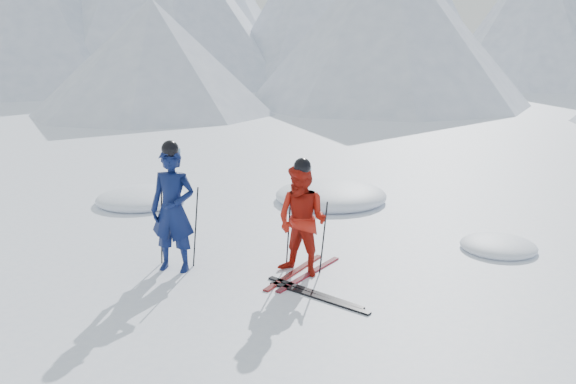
% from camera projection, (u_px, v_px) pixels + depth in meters
% --- Properties ---
extents(ground, '(160.00, 160.00, 0.00)m').
position_uv_depth(ground, '(358.00, 275.00, 9.40)').
color(ground, white).
rests_on(ground, ground).
extents(skier_blue, '(0.75, 0.53, 1.95)m').
position_uv_depth(skier_blue, '(173.00, 210.00, 9.39)').
color(skier_blue, '#0B1643').
rests_on(skier_blue, ground).
extents(skier_red, '(0.97, 0.83, 1.72)m').
position_uv_depth(skier_red, '(302.00, 221.00, 9.23)').
color(skier_red, '#AB190D').
rests_on(skier_red, ground).
extents(pole_blue_left, '(0.13, 0.09, 1.30)m').
position_uv_depth(pole_blue_left, '(162.00, 226.00, 9.69)').
color(pole_blue_left, black).
rests_on(pole_blue_left, ground).
extents(pole_blue_right, '(0.13, 0.08, 1.30)m').
position_uv_depth(pole_blue_right, '(196.00, 227.00, 9.62)').
color(pole_blue_right, black).
rests_on(pole_blue_right, ground).
extents(pole_red_left, '(0.12, 0.09, 1.14)m').
position_uv_depth(pole_red_left, '(288.00, 232.00, 9.62)').
color(pole_red_left, black).
rests_on(pole_red_left, ground).
extents(pole_red_right, '(0.12, 0.08, 1.14)m').
position_uv_depth(pole_red_right, '(323.00, 238.00, 9.35)').
color(pole_red_right, black).
rests_on(pole_red_right, ground).
extents(ski_worn_left, '(0.43, 1.68, 0.03)m').
position_uv_depth(ski_worn_left, '(294.00, 272.00, 9.47)').
color(ski_worn_left, black).
rests_on(ski_worn_left, ground).
extents(ski_worn_right, '(0.55, 1.66, 0.03)m').
position_uv_depth(ski_worn_right, '(309.00, 274.00, 9.40)').
color(ski_worn_right, black).
rests_on(ski_worn_right, ground).
extents(ski_loose_a, '(1.60, 0.74, 0.03)m').
position_uv_depth(ski_loose_a, '(314.00, 292.00, 8.71)').
color(ski_loose_a, black).
rests_on(ski_loose_a, ground).
extents(ski_loose_b, '(1.62, 0.68, 0.03)m').
position_uv_depth(ski_loose_b, '(318.00, 297.00, 8.54)').
color(ski_loose_b, black).
rests_on(ski_loose_b, ground).
extents(snow_lumps, '(9.18, 4.19, 0.55)m').
position_uv_depth(snow_lumps, '(283.00, 204.00, 13.42)').
color(snow_lumps, white).
rests_on(snow_lumps, ground).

